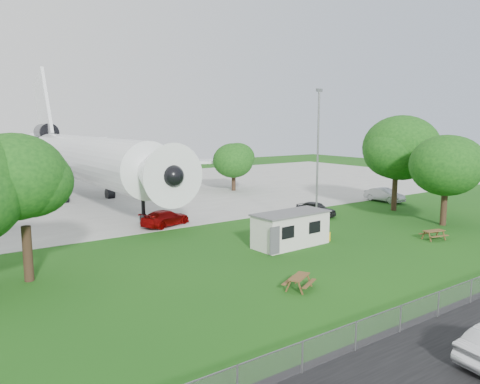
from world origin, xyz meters
TOP-DOWN VIEW (x-y plane):
  - ground at (0.00, 0.00)m, footprint 160.00×160.00m
  - concrete_apron at (0.00, 38.00)m, footprint 120.00×46.00m
  - airliner at (-2.00, 35.86)m, footprint 46.36×47.73m
  - site_cabin at (4.05, 4.73)m, footprint 6.80×2.96m
  - picnic_west at (-1.91, -2.71)m, footprint 2.29×2.16m
  - picnic_east at (14.73, -0.61)m, footprint 2.08×1.85m
  - fence at (0.00, -9.50)m, footprint 58.00×0.04m
  - lamp_mast at (8.20, 6.20)m, footprint 0.16×0.16m
  - tree_west_small at (-14.15, 7.72)m, footprint 6.12×6.12m
  - tree_east_front at (20.39, 2.02)m, footprint 7.27×7.27m
  - tree_east_back at (22.95, 9.29)m, footprint 8.32×8.32m
  - tree_far_apron at (17.14, 31.37)m, footprint 5.63×5.63m
  - car_ne_hatch at (13.82, 11.91)m, footprint 2.39×4.46m
  - car_ne_sedan at (26.65, 13.37)m, footprint 1.79×4.90m
  - car_apron_van at (-0.71, 16.56)m, footprint 5.48×3.66m

SIDE VIEW (x-z plane):
  - ground at x=0.00m, z-range 0.00..0.00m
  - picnic_west at x=-1.91m, z-range -0.38..0.38m
  - picnic_east at x=14.73m, z-range -0.38..0.38m
  - fence at x=0.00m, z-range -0.65..0.65m
  - concrete_apron at x=0.00m, z-range 0.00..0.03m
  - car_ne_hatch at x=13.82m, z-range 0.00..1.44m
  - car_apron_van at x=-0.71m, z-range 0.00..1.47m
  - car_ne_sedan at x=26.65m, z-range 0.00..1.60m
  - site_cabin at x=4.05m, z-range 0.00..2.62m
  - tree_far_apron at x=17.14m, z-range 0.71..7.77m
  - airliner at x=-2.00m, z-range -3.57..14.11m
  - tree_east_front at x=20.39m, z-range 1.03..10.40m
  - tree_west_small at x=-14.15m, z-range 1.34..10.19m
  - lamp_mast at x=8.20m, z-range 0.00..12.00m
  - tree_east_back at x=22.95m, z-range 1.19..11.92m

